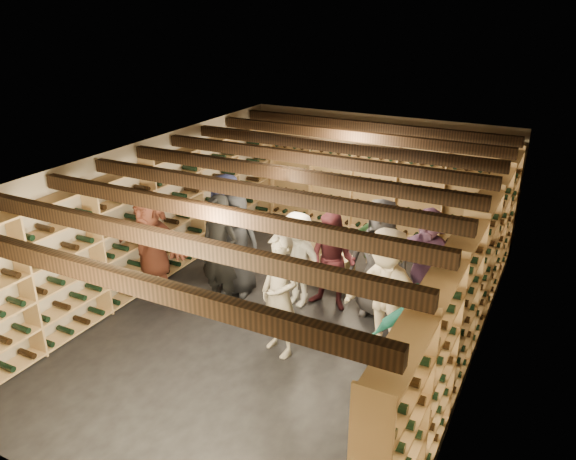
{
  "coord_description": "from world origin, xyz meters",
  "views": [
    {
      "loc": [
        3.45,
        -6.69,
        4.52
      ],
      "look_at": [
        -0.12,
        0.2,
        1.32
      ],
      "focal_mm": 35.0,
      "sensor_mm": 36.0,
      "label": 1
    }
  ],
  "objects_px": {
    "person_3": "(385,293)",
    "person_4": "(410,345)",
    "crate_loose": "(381,257)",
    "person_11": "(426,257)",
    "person_10": "(376,249)",
    "person_5": "(152,246)",
    "person_8": "(333,262)",
    "crate_stack_left": "(337,270)",
    "person_6": "(227,225)",
    "person_7": "(280,295)",
    "crate_stack_right": "(326,257)",
    "person_0": "(235,244)",
    "person_9": "(297,260)",
    "person_1": "(219,254)",
    "person_12": "(379,258)"
  },
  "relations": [
    {
      "from": "person_8",
      "to": "person_1",
      "type": "bearing_deg",
      "value": -151.75
    },
    {
      "from": "person_4",
      "to": "person_6",
      "type": "xyz_separation_m",
      "value": [
        -3.78,
        1.92,
        0.11
      ]
    },
    {
      "from": "person_4",
      "to": "person_12",
      "type": "relative_size",
      "value": 0.87
    },
    {
      "from": "crate_stack_right",
      "to": "person_0",
      "type": "height_order",
      "value": "person_0"
    },
    {
      "from": "crate_stack_right",
      "to": "person_0",
      "type": "relative_size",
      "value": 0.39
    },
    {
      "from": "person_1",
      "to": "person_10",
      "type": "distance_m",
      "value": 2.52
    },
    {
      "from": "person_1",
      "to": "person_3",
      "type": "distance_m",
      "value": 2.62
    },
    {
      "from": "person_4",
      "to": "person_7",
      "type": "bearing_deg",
      "value": 159.32
    },
    {
      "from": "person_3",
      "to": "person_12",
      "type": "relative_size",
      "value": 0.98
    },
    {
      "from": "crate_loose",
      "to": "person_11",
      "type": "bearing_deg",
      "value": -47.38
    },
    {
      "from": "person_8",
      "to": "person_9",
      "type": "height_order",
      "value": "person_8"
    },
    {
      "from": "person_7",
      "to": "person_5",
      "type": "bearing_deg",
      "value": -167.59
    },
    {
      "from": "person_4",
      "to": "person_5",
      "type": "xyz_separation_m",
      "value": [
        -4.36,
        0.66,
        0.1
      ]
    },
    {
      "from": "crate_loose",
      "to": "person_6",
      "type": "bearing_deg",
      "value": -142.37
    },
    {
      "from": "person_7",
      "to": "person_8",
      "type": "height_order",
      "value": "person_7"
    },
    {
      "from": "person_3",
      "to": "person_7",
      "type": "height_order",
      "value": "person_3"
    },
    {
      "from": "person_5",
      "to": "person_11",
      "type": "height_order",
      "value": "person_5"
    },
    {
      "from": "person_5",
      "to": "person_6",
      "type": "height_order",
      "value": "person_6"
    },
    {
      "from": "person_0",
      "to": "person_6",
      "type": "bearing_deg",
      "value": 123.89
    },
    {
      "from": "person_4",
      "to": "person_9",
      "type": "distance_m",
      "value": 2.69
    },
    {
      "from": "crate_stack_left",
      "to": "person_3",
      "type": "xyz_separation_m",
      "value": [
        1.32,
        -1.56,
        0.65
      ]
    },
    {
      "from": "person_0",
      "to": "person_4",
      "type": "xyz_separation_m",
      "value": [
        3.28,
        -1.41,
        -0.06
      ]
    },
    {
      "from": "crate_stack_right",
      "to": "person_4",
      "type": "distance_m",
      "value": 3.5
    },
    {
      "from": "crate_loose",
      "to": "person_1",
      "type": "distance_m",
      "value": 3.36
    },
    {
      "from": "person_7",
      "to": "person_10",
      "type": "relative_size",
      "value": 1.14
    },
    {
      "from": "person_1",
      "to": "person_9",
      "type": "height_order",
      "value": "person_1"
    },
    {
      "from": "person_12",
      "to": "person_3",
      "type": "bearing_deg",
      "value": -75.36
    },
    {
      "from": "person_0",
      "to": "person_7",
      "type": "height_order",
      "value": "person_7"
    },
    {
      "from": "person_5",
      "to": "person_3",
      "type": "bearing_deg",
      "value": 7.89
    },
    {
      "from": "person_3",
      "to": "person_5",
      "type": "xyz_separation_m",
      "value": [
        -3.76,
        -0.24,
        0.0
      ]
    },
    {
      "from": "person_8",
      "to": "crate_stack_left",
      "type": "bearing_deg",
      "value": 106.72
    },
    {
      "from": "crate_loose",
      "to": "person_7",
      "type": "bearing_deg",
      "value": -94.95
    },
    {
      "from": "crate_stack_right",
      "to": "person_7",
      "type": "distance_m",
      "value": 2.51
    },
    {
      "from": "person_0",
      "to": "person_6",
      "type": "height_order",
      "value": "person_6"
    },
    {
      "from": "person_7",
      "to": "person_8",
      "type": "relative_size",
      "value": 1.11
    },
    {
      "from": "crate_stack_right",
      "to": "person_5",
      "type": "xyz_separation_m",
      "value": [
        -2.13,
        -2.0,
        0.57
      ]
    },
    {
      "from": "person_3",
      "to": "person_4",
      "type": "xyz_separation_m",
      "value": [
        0.6,
        -0.9,
        -0.1
      ]
    },
    {
      "from": "person_11",
      "to": "person_10",
      "type": "bearing_deg",
      "value": -171.17
    },
    {
      "from": "crate_stack_right",
      "to": "person_1",
      "type": "xyz_separation_m",
      "value": [
        -0.99,
        -1.8,
        0.59
      ]
    },
    {
      "from": "person_1",
      "to": "person_4",
      "type": "relative_size",
      "value": 1.16
    },
    {
      "from": "person_8",
      "to": "person_9",
      "type": "bearing_deg",
      "value": -163.28
    },
    {
      "from": "person_6",
      "to": "person_9",
      "type": "xyz_separation_m",
      "value": [
        1.56,
        -0.41,
        -0.14
      ]
    },
    {
      "from": "person_9",
      "to": "person_10",
      "type": "height_order",
      "value": "person_9"
    },
    {
      "from": "person_3",
      "to": "person_10",
      "type": "relative_size",
      "value": 1.18
    },
    {
      "from": "person_6",
      "to": "person_7",
      "type": "relative_size",
      "value": 1.04
    },
    {
      "from": "person_0",
      "to": "person_7",
      "type": "relative_size",
      "value": 0.99
    },
    {
      "from": "crate_stack_left",
      "to": "person_9",
      "type": "xyz_separation_m",
      "value": [
        -0.3,
        -0.94,
        0.52
      ]
    },
    {
      "from": "person_9",
      "to": "person_11",
      "type": "relative_size",
      "value": 0.96
    },
    {
      "from": "crate_loose",
      "to": "person_10",
      "type": "bearing_deg",
      "value": -77.12
    },
    {
      "from": "person_8",
      "to": "person_11",
      "type": "distance_m",
      "value": 1.47
    }
  ]
}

